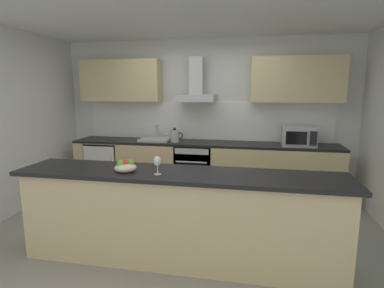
# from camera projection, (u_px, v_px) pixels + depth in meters

# --- Properties ---
(ground) EXTENTS (5.97, 4.52, 0.02)m
(ground) POSITION_uv_depth(u_px,v_px,m) (184.00, 233.00, 3.84)
(ground) COLOR gray
(ceiling) EXTENTS (5.97, 4.52, 0.02)m
(ceiling) POSITION_uv_depth(u_px,v_px,m) (182.00, 11.00, 3.39)
(ceiling) COLOR white
(wall_back) EXTENTS (5.97, 0.12, 2.60)m
(wall_back) POSITION_uv_depth(u_px,v_px,m) (206.00, 116.00, 5.38)
(wall_back) COLOR silver
(wall_back) RESTS_ON ground
(backsplash_tile) EXTENTS (4.22, 0.02, 0.66)m
(backsplash_tile) POSITION_uv_depth(u_px,v_px,m) (205.00, 121.00, 5.32)
(backsplash_tile) COLOR white
(counter_back) EXTENTS (4.37, 0.60, 0.90)m
(counter_back) POSITION_uv_depth(u_px,v_px,m) (202.00, 169.00, 5.15)
(counter_back) COLOR #D1B784
(counter_back) RESTS_ON ground
(counter_island) EXTENTS (3.28, 0.64, 0.95)m
(counter_island) POSITION_uv_depth(u_px,v_px,m) (179.00, 217.00, 3.11)
(counter_island) COLOR #D1B784
(counter_island) RESTS_ON ground
(upper_cabinets) EXTENTS (4.31, 0.32, 0.70)m
(upper_cabinets) POSITION_uv_depth(u_px,v_px,m) (204.00, 80.00, 5.05)
(upper_cabinets) COLOR #D1B784
(oven) EXTENTS (0.60, 0.62, 0.80)m
(oven) POSITION_uv_depth(u_px,v_px,m) (195.00, 168.00, 5.15)
(oven) COLOR slate
(oven) RESTS_ON ground
(refrigerator) EXTENTS (0.58, 0.60, 0.85)m
(refrigerator) POSITION_uv_depth(u_px,v_px,m) (107.00, 166.00, 5.46)
(refrigerator) COLOR white
(refrigerator) RESTS_ON ground
(microwave) EXTENTS (0.50, 0.38, 0.30)m
(microwave) POSITION_uv_depth(u_px,v_px,m) (299.00, 136.00, 4.71)
(microwave) COLOR #B7BABC
(microwave) RESTS_ON counter_back
(sink) EXTENTS (0.50, 0.40, 0.26)m
(sink) POSITION_uv_depth(u_px,v_px,m) (155.00, 139.00, 5.21)
(sink) COLOR silver
(sink) RESTS_ON counter_back
(kettle) EXTENTS (0.29, 0.15, 0.24)m
(kettle) POSITION_uv_depth(u_px,v_px,m) (175.00, 136.00, 5.09)
(kettle) COLOR #B7BABC
(kettle) RESTS_ON counter_back
(range_hood) EXTENTS (0.62, 0.45, 0.72)m
(range_hood) POSITION_uv_depth(u_px,v_px,m) (196.00, 88.00, 5.05)
(range_hood) COLOR #B7BABC
(wine_glass) EXTENTS (0.08, 0.08, 0.18)m
(wine_glass) POSITION_uv_depth(u_px,v_px,m) (157.00, 162.00, 2.93)
(wine_glass) COLOR silver
(wine_glass) RESTS_ON counter_island
(fruit_bowl) EXTENTS (0.22, 0.22, 0.13)m
(fruit_bowl) POSITION_uv_depth(u_px,v_px,m) (125.00, 167.00, 3.06)
(fruit_bowl) COLOR beige
(fruit_bowl) RESTS_ON counter_island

